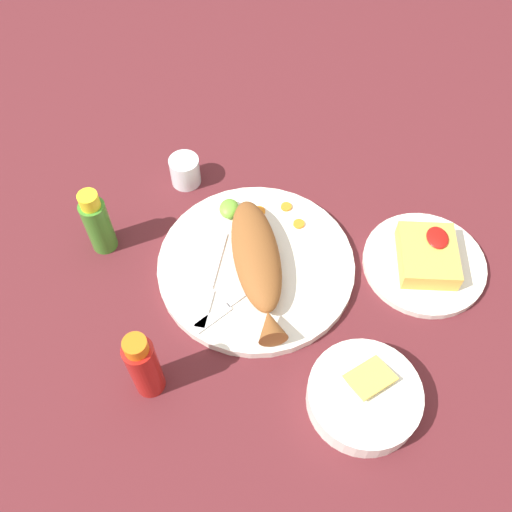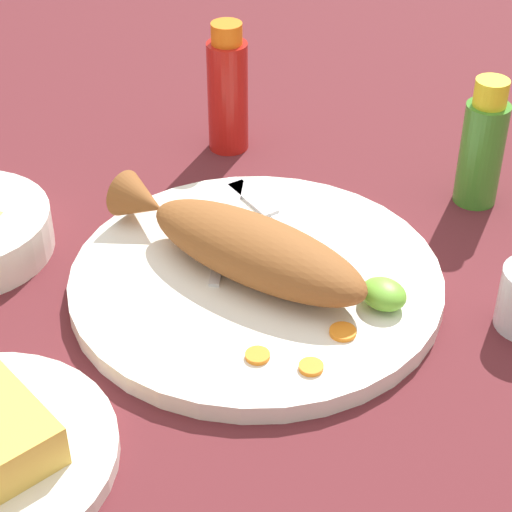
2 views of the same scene
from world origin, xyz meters
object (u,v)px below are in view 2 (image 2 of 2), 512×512
at_px(main_plate, 256,281).
at_px(hot_sauce_bottle_green, 482,147).
at_px(fork_near, 227,221).
at_px(fork_far, 277,218).
at_px(fried_fish, 243,245).
at_px(hot_sauce_bottle_red, 228,91).

xyz_separation_m(main_plate, hot_sauce_bottle_green, (0.04, 0.27, 0.05)).
bearing_deg(main_plate, fork_near, 157.85).
height_order(fork_near, fork_far, same).
distance_m(main_plate, fork_near, 0.09).
relative_size(main_plate, hot_sauce_bottle_green, 2.48).
xyz_separation_m(fried_fish, hot_sauce_bottle_red, (-0.21, 0.16, 0.03)).
bearing_deg(main_plate, hot_sauce_bottle_green, 82.34).
distance_m(fork_near, fork_far, 0.05).
bearing_deg(hot_sauce_bottle_green, main_plate, -97.66).
bearing_deg(fork_near, hot_sauce_bottle_red, 6.52).
relative_size(fried_fish, hot_sauce_bottle_green, 2.05).
xyz_separation_m(fried_fish, fork_near, (-0.07, 0.04, -0.02)).
relative_size(fork_near, hot_sauce_bottle_red, 0.96).
distance_m(fried_fish, fork_near, 0.08).
bearing_deg(hot_sauce_bottle_red, fried_fish, -36.81).
bearing_deg(main_plate, fork_far, 125.44).
height_order(fried_fish, hot_sauce_bottle_green, hot_sauce_bottle_green).
distance_m(fork_near, hot_sauce_bottle_green, 0.27).
height_order(main_plate, hot_sauce_bottle_green, hot_sauce_bottle_green).
relative_size(fried_fish, fork_near, 1.97).
bearing_deg(main_plate, hot_sauce_bottle_red, 145.55).
height_order(main_plate, hot_sauce_bottle_red, hot_sauce_bottle_red).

